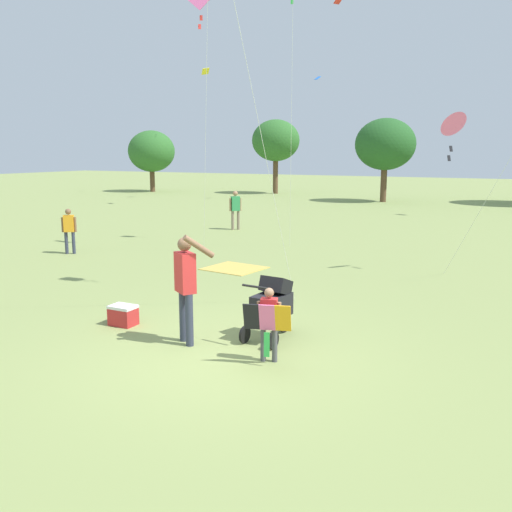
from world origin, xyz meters
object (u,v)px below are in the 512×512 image
kite_green_novelty (453,125)px  person_kid_running (69,227)px  kite_orange_delta (200,13)px  person_couple_left (235,207)px  cooler_box (123,315)px  stroller (272,302)px  person_adult_flyer (186,280)px  picnic_blanket (234,268)px  child_with_butterfly_kite (269,319)px

kite_green_novelty → person_kid_running: kite_green_novelty is taller
kite_orange_delta → person_couple_left: 7.60m
person_kid_running → cooler_box: 7.56m
stroller → kite_green_novelty: size_ratio=0.28×
person_adult_flyer → cooler_box: (-1.51, 0.28, -0.84)m
kite_orange_delta → picnic_blanket: (2.01, -1.76, -6.74)m
person_adult_flyer → kite_orange_delta: 9.97m
stroller → picnic_blanket: bearing=125.4°
person_adult_flyer → person_kid_running: 8.93m
child_with_butterfly_kite → person_adult_flyer: bearing=174.6°
person_couple_left → picnic_blanket: (3.48, -6.36, -0.87)m
kite_orange_delta → person_couple_left: size_ratio=5.06×
person_adult_flyer → kite_green_novelty: (2.82, 7.05, 2.56)m
stroller → person_kid_running: bearing=153.9°
stroller → cooler_box: bearing=-169.1°
person_kid_running → picnic_blanket: 5.40m
child_with_butterfly_kite → kite_green_novelty: 7.88m
kite_green_novelty → person_couple_left: kite_green_novelty is taller
person_adult_flyer → person_kid_running: person_adult_flyer is taller
child_with_butterfly_kite → cooler_box: size_ratio=2.42×
person_couple_left → cooler_box: size_ratio=3.31×
person_adult_flyer → picnic_blanket: person_adult_flyer is taller
kite_orange_delta → person_couple_left: kite_orange_delta is taller
kite_green_novelty → cooler_box: (-4.33, -6.77, -3.40)m
kite_orange_delta → person_kid_running: (-3.32, -2.09, -5.97)m
person_adult_flyer → person_kid_running: bearing=146.3°
stroller → person_couple_left: (-6.68, 10.86, 0.27)m
person_couple_left → child_with_butterfly_kite: bearing=-59.1°
person_couple_left → picnic_blanket: person_couple_left is taller
person_adult_flyer → person_couple_left: person_adult_flyer is taller
person_adult_flyer → stroller: person_adult_flyer is taller
child_with_butterfly_kite → person_couple_left: 13.74m
person_adult_flyer → picnic_blanket: (-2.09, 5.29, -1.01)m
person_adult_flyer → person_kid_running: (-7.42, 4.96, -0.23)m
child_with_butterfly_kite → picnic_blanket: child_with_butterfly_kite is taller
kite_orange_delta → kite_green_novelty: kite_orange_delta is taller
person_adult_flyer → person_couple_left: bearing=115.6°
child_with_butterfly_kite → picnic_blanket: 6.54m
child_with_butterfly_kite → person_kid_running: 10.27m
person_kid_running → cooler_box: (5.91, -4.67, -0.61)m
picnic_blanket → stroller: bearing=-54.6°
stroller → picnic_blanket: (-3.20, 4.50, -0.60)m
person_adult_flyer → picnic_blanket: bearing=111.6°
person_adult_flyer → kite_orange_delta: (-4.11, 7.04, 5.74)m
child_with_butterfly_kite → stroller: bearing=112.4°
stroller → cooler_box: stroller is taller
kite_green_novelty → person_couple_left: size_ratio=2.61×
person_couple_left → person_kid_running: size_ratio=1.12×
child_with_butterfly_kite → person_couple_left: person_couple_left is taller
child_with_butterfly_kite → stroller: (-0.38, 0.93, -0.04)m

